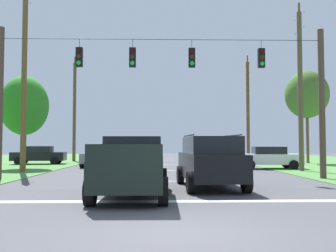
{
  "coord_description": "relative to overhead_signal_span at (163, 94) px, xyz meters",
  "views": [
    {
      "loc": [
        -0.34,
        -7.24,
        1.7
      ],
      "look_at": [
        0.11,
        12.35,
        2.65
      ],
      "focal_mm": 39.89,
      "sensor_mm": 36.0,
      "label": 1
    }
  ],
  "objects": [
    {
      "name": "stop_bar_stripe",
      "position": [
        0.16,
        -6.92,
        -4.13
      ],
      "size": [
        13.22,
        0.45,
        0.01
      ],
      "primitive_type": "cube",
      "color": "white",
      "rests_on": "ground"
    },
    {
      "name": "lane_dash_0",
      "position": [
        0.16,
        -0.92,
        -4.13
      ],
      "size": [
        2.5,
        0.15,
        0.01
      ],
      "primitive_type": "cube",
      "rotation": [
        0.0,
        0.0,
        1.57
      ],
      "color": "white",
      "rests_on": "ground"
    },
    {
      "name": "distant_car_oncoming",
      "position": [
        -10.28,
        13.5,
        -3.34
      ],
      "size": [
        4.43,
        2.3,
        1.52
      ],
      "color": "black",
      "rests_on": "ground"
    },
    {
      "name": "lane_dash_4",
      "position": [
        0.16,
        24.64,
        -4.13
      ],
      "size": [
        2.5,
        0.15,
        0.01
      ],
      "primitive_type": "cube",
      "rotation": [
        0.0,
        0.0,
        1.57
      ],
      "color": "white",
      "rests_on": "ground"
    },
    {
      "name": "ground_plane",
      "position": [
        0.16,
        -10.81,
        -4.13
      ],
      "size": [
        120.0,
        120.0,
        0.0
      ],
      "primitive_type": "plane",
      "color": "#47474C"
    },
    {
      "name": "distant_car_far_parked",
      "position": [
        -4.66,
        9.95,
        -3.34
      ],
      "size": [
        2.31,
        4.44,
        1.52
      ],
      "color": "slate",
      "rests_on": "ground"
    },
    {
      "name": "tree_roadside_left",
      "position": [
        12.84,
        14.39,
        1.92
      ],
      "size": [
        3.78,
        3.78,
        8.17
      ],
      "color": "brown",
      "rests_on": "ground"
    },
    {
      "name": "utility_pole_far_right",
      "position": [
        8.6,
        18.57,
        1.05
      ],
      "size": [
        0.32,
        1.75,
        10.52
      ],
      "color": "brown",
      "rests_on": "ground"
    },
    {
      "name": "pickup_truck",
      "position": [
        -1.06,
        -5.8,
        -3.16
      ],
      "size": [
        2.32,
        5.42,
        1.95
      ],
      "color": "black",
      "rests_on": "ground"
    },
    {
      "name": "lane_dash_1",
      "position": [
        0.16,
        5.93,
        -4.13
      ],
      "size": [
        2.5,
        0.15,
        0.01
      ],
      "primitive_type": "cube",
      "rotation": [
        0.0,
        0.0,
        1.57
      ],
      "color": "white",
      "rests_on": "ground"
    },
    {
      "name": "overhead_signal_span",
      "position": [
        0.0,
        0.0,
        0.0
      ],
      "size": [
        15.98,
        0.31,
        7.38
      ],
      "color": "#4F3B30",
      "rests_on": "ground"
    },
    {
      "name": "lane_dash_2",
      "position": [
        0.16,
        12.56,
        -4.13
      ],
      "size": [
        2.5,
        0.15,
        0.01
      ],
      "primitive_type": "cube",
      "rotation": [
        0.0,
        0.0,
        1.57
      ],
      "color": "white",
      "rests_on": "ground"
    },
    {
      "name": "tree_roadside_right",
      "position": [
        -9.64,
        8.13,
        0.23
      ],
      "size": [
        3.33,
        3.33,
        6.44
      ],
      "color": "brown",
      "rests_on": "ground"
    },
    {
      "name": "utility_pole_mid_right",
      "position": [
        8.74,
        5.21,
        1.19
      ],
      "size": [
        0.31,
        1.68,
        10.74
      ],
      "color": "brown",
      "rests_on": "ground"
    },
    {
      "name": "suv_black",
      "position": [
        1.78,
        -3.58,
        -3.07
      ],
      "size": [
        2.43,
        4.9,
        2.05
      ],
      "color": "black",
      "rests_on": "ground"
    },
    {
      "name": "lane_dash_3",
      "position": [
        0.16,
        19.58,
        -4.13
      ],
      "size": [
        2.5,
        0.15,
        0.01
      ],
      "primitive_type": "cube",
      "rotation": [
        0.0,
        0.0,
        1.57
      ],
      "color": "white",
      "rests_on": "ground"
    },
    {
      "name": "distant_car_crossing_white",
      "position": [
        7.32,
        7.38,
        -3.34
      ],
      "size": [
        4.42,
        2.27,
        1.52
      ],
      "color": "silver",
      "rests_on": "ground"
    },
    {
      "name": "utility_pole_mid_left",
      "position": [
        -8.37,
        4.49,
        1.46
      ],
      "size": [
        0.32,
        1.74,
        11.54
      ],
      "color": "brown",
      "rests_on": "ground"
    },
    {
      "name": "utility_pole_far_left",
      "position": [
        -8.55,
        18.68,
        0.87
      ],
      "size": [
        0.31,
        1.76,
        10.35
      ],
      "color": "brown",
      "rests_on": "ground"
    }
  ]
}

